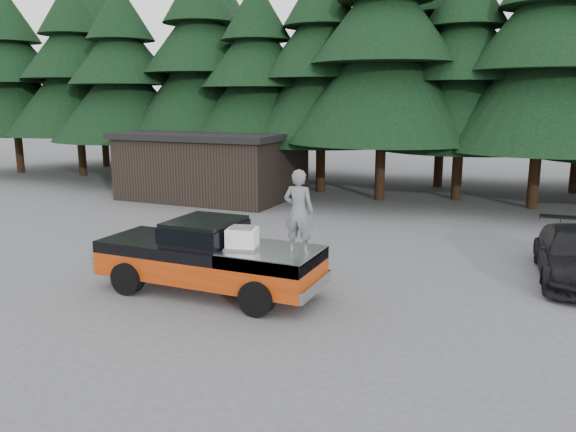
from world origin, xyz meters
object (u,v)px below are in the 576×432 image
at_px(parked_car, 576,255).
at_px(utility_building, 214,164).
at_px(man_on_bed, 299,212).
at_px(air_compressor, 242,239).
at_px(pickup_truck, 209,267).

height_order(parked_car, utility_building, utility_building).
height_order(man_on_bed, parked_car, man_on_bed).
bearing_deg(man_on_bed, parked_car, -145.40).
distance_m(air_compressor, parked_car, 9.24).
relative_size(air_compressor, utility_building, 0.09).
bearing_deg(man_on_bed, utility_building, -55.24).
distance_m(man_on_bed, utility_building, 16.10).
xyz_separation_m(pickup_truck, man_on_bed, (2.49, 0.01, 1.67)).
distance_m(air_compressor, man_on_bed, 1.60).
xyz_separation_m(parked_car, utility_building, (-16.17, 7.81, 0.96)).
height_order(pickup_truck, air_compressor, air_compressor).
distance_m(pickup_truck, air_compressor, 1.43).
height_order(air_compressor, utility_building, utility_building).
xyz_separation_m(air_compressor, parked_car, (7.67, 5.08, -0.87)).
bearing_deg(utility_building, parked_car, -25.78).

